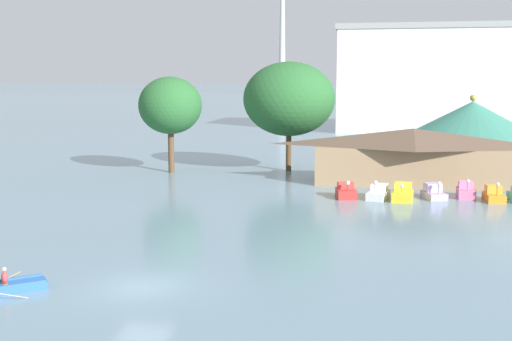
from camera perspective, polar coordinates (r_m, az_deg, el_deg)
name	(u,v)px	position (r m, az deg, el deg)	size (l,w,h in m)	color
ground_plane	(143,287)	(31.48, -10.23, -10.35)	(2000.00, 2000.00, 0.00)	slate
rowboat_with_rower	(10,287)	(32.51, -21.38, -9.77)	(3.23, 3.11, 1.31)	#2D60AD
pedal_boat_red	(346,192)	(53.53, 8.15, -1.91)	(1.96, 2.52, 1.61)	red
pedal_boat_white	(378,193)	(53.68, 11.04, -2.00)	(2.07, 3.16, 1.72)	white
pedal_boat_yellow	(403,194)	(53.24, 13.16, -2.05)	(1.89, 2.86, 1.57)	yellow
pedal_boat_lavender	(434,193)	(54.76, 15.81, -1.93)	(2.16, 2.65, 1.61)	#B299D8
pedal_boat_pink	(466,191)	(56.01, 18.50, -1.78)	(1.43, 2.44, 1.72)	pink
pedal_boat_orange	(494,195)	(55.12, 20.75, -2.08)	(1.57, 2.51, 1.74)	orange
boathouse	(413,155)	(61.33, 14.01, 1.37)	(19.43, 6.52, 5.31)	#9E7F5B
green_roof_pavilion	(472,131)	(70.20, 18.96, 3.40)	(14.36, 14.36, 8.29)	brown
shoreline_tree_tall_left	(170,106)	(67.17, -7.78, 5.85)	(6.67, 6.67, 10.16)	brown
shoreline_tree_mid	(289,99)	(67.75, 3.01, 6.48)	(9.81, 9.81, 11.74)	brown
background_building_block	(443,79)	(124.60, 16.61, 7.97)	(39.53, 19.77, 19.52)	silver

